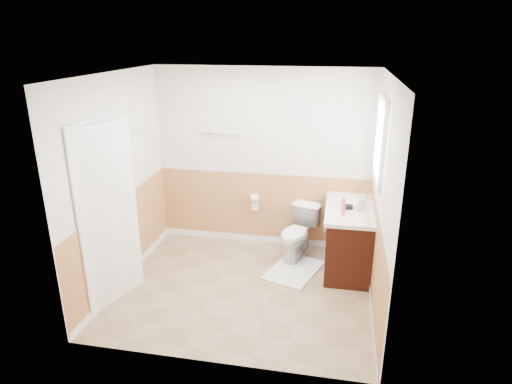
% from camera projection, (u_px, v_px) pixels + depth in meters
% --- Properties ---
extents(floor, '(3.00, 3.00, 0.00)m').
position_uv_depth(floor, '(244.00, 288.00, 5.31)').
color(floor, '#8C7051').
rests_on(floor, ground).
extents(ceiling, '(3.00, 3.00, 0.00)m').
position_uv_depth(ceiling, '(242.00, 74.00, 4.47)').
color(ceiling, white).
rests_on(ceiling, floor).
extents(wall_back, '(3.00, 0.00, 3.00)m').
position_uv_depth(wall_back, '(263.00, 160.00, 6.09)').
color(wall_back, silver).
rests_on(wall_back, floor).
extents(wall_front, '(3.00, 0.00, 3.00)m').
position_uv_depth(wall_front, '(210.00, 241.00, 3.69)').
color(wall_front, silver).
rests_on(wall_front, floor).
extents(wall_left, '(0.00, 3.00, 3.00)m').
position_uv_depth(wall_left, '(118.00, 182.00, 5.16)').
color(wall_left, silver).
rests_on(wall_left, floor).
extents(wall_right, '(0.00, 3.00, 3.00)m').
position_uv_depth(wall_right, '(382.00, 199.00, 4.63)').
color(wall_right, silver).
rests_on(wall_right, floor).
extents(wainscot_back, '(3.00, 0.00, 3.00)m').
position_uv_depth(wainscot_back, '(263.00, 210.00, 6.33)').
color(wainscot_back, '#C4804E').
rests_on(wainscot_back, floor).
extents(wainscot_front, '(3.00, 0.00, 3.00)m').
position_uv_depth(wainscot_front, '(213.00, 316.00, 3.95)').
color(wainscot_front, '#C4804E').
rests_on(wainscot_front, floor).
extents(wainscot_left, '(0.00, 2.60, 2.60)m').
position_uv_depth(wainscot_left, '(125.00, 240.00, 5.41)').
color(wainscot_left, '#C4804E').
rests_on(wainscot_left, floor).
extents(wainscot_right, '(0.00, 2.60, 2.60)m').
position_uv_depth(wainscot_right, '(375.00, 263.00, 4.88)').
color(wainscot_right, '#C4804E').
rests_on(wainscot_right, floor).
extents(toilet, '(0.60, 0.78, 0.71)m').
position_uv_depth(toilet, '(298.00, 233.00, 5.94)').
color(toilet, white).
rests_on(toilet, floor).
extents(bath_mat, '(0.78, 0.93, 0.02)m').
position_uv_depth(bath_mat, '(294.00, 270.00, 5.70)').
color(bath_mat, silver).
rests_on(bath_mat, floor).
extents(vanity_cabinet, '(0.55, 1.10, 0.80)m').
position_uv_depth(vanity_cabinet, '(348.00, 240.00, 5.65)').
color(vanity_cabinet, black).
rests_on(vanity_cabinet, floor).
extents(vanity_knob_left, '(0.03, 0.03, 0.03)m').
position_uv_depth(vanity_knob_left, '(325.00, 231.00, 5.56)').
color(vanity_knob_left, silver).
rests_on(vanity_knob_left, vanity_cabinet).
extents(vanity_knob_right, '(0.03, 0.03, 0.03)m').
position_uv_depth(vanity_knob_right, '(326.00, 224.00, 5.74)').
color(vanity_knob_right, silver).
rests_on(vanity_knob_right, vanity_cabinet).
extents(countertop, '(0.60, 1.15, 0.05)m').
position_uv_depth(countertop, '(350.00, 209.00, 5.51)').
color(countertop, beige).
rests_on(countertop, vanity_cabinet).
extents(sink_basin, '(0.36, 0.36, 0.02)m').
position_uv_depth(sink_basin, '(351.00, 202.00, 5.63)').
color(sink_basin, white).
rests_on(sink_basin, countertop).
extents(faucet, '(0.02, 0.02, 0.14)m').
position_uv_depth(faucet, '(366.00, 199.00, 5.58)').
color(faucet, silver).
rests_on(faucet, countertop).
extents(lotion_bottle, '(0.05, 0.05, 0.22)m').
position_uv_depth(lotion_bottle, '(343.00, 206.00, 5.23)').
color(lotion_bottle, '#F03E82').
rests_on(lotion_bottle, countertop).
extents(soap_dispenser, '(0.08, 0.09, 0.18)m').
position_uv_depth(soap_dispenser, '(362.00, 204.00, 5.36)').
color(soap_dispenser, '#98A1AB').
rests_on(soap_dispenser, countertop).
extents(hair_dryer_body, '(0.14, 0.07, 0.07)m').
position_uv_depth(hair_dryer_body, '(347.00, 207.00, 5.42)').
color(hair_dryer_body, black).
rests_on(hair_dryer_body, countertop).
extents(hair_dryer_handle, '(0.03, 0.03, 0.07)m').
position_uv_depth(hair_dryer_handle, '(344.00, 211.00, 5.38)').
color(hair_dryer_handle, black).
rests_on(hair_dryer_handle, countertop).
extents(mirror_panel, '(0.02, 0.35, 0.90)m').
position_uv_depth(mirror_panel, '(376.00, 147.00, 5.55)').
color(mirror_panel, silver).
rests_on(mirror_panel, wall_right).
extents(window_frame, '(0.04, 0.80, 1.00)m').
position_uv_depth(window_frame, '(380.00, 140.00, 5.01)').
color(window_frame, white).
rests_on(window_frame, wall_right).
extents(window_glass, '(0.01, 0.70, 0.90)m').
position_uv_depth(window_glass, '(381.00, 140.00, 5.00)').
color(window_glass, white).
rests_on(window_glass, wall_right).
extents(door, '(0.29, 0.78, 2.04)m').
position_uv_depth(door, '(109.00, 216.00, 4.80)').
color(door, white).
rests_on(door, wall_left).
extents(door_frame, '(0.02, 0.92, 2.10)m').
position_uv_depth(door_frame, '(102.00, 214.00, 4.81)').
color(door_frame, white).
rests_on(door_frame, wall_left).
extents(door_knob, '(0.06, 0.06, 0.06)m').
position_uv_depth(door_knob, '(128.00, 211.00, 5.12)').
color(door_knob, silver).
rests_on(door_knob, door).
extents(towel_bar, '(0.62, 0.02, 0.02)m').
position_uv_depth(towel_bar, '(223.00, 134.00, 6.02)').
color(towel_bar, silver).
rests_on(towel_bar, wall_back).
extents(tp_holder_bar, '(0.14, 0.02, 0.02)m').
position_uv_depth(tp_holder_bar, '(255.00, 198.00, 6.23)').
color(tp_holder_bar, silver).
rests_on(tp_holder_bar, wall_back).
extents(tp_roll, '(0.10, 0.11, 0.11)m').
position_uv_depth(tp_roll, '(255.00, 198.00, 6.23)').
color(tp_roll, white).
rests_on(tp_roll, tp_holder_bar).
extents(tp_sheet, '(0.10, 0.01, 0.16)m').
position_uv_depth(tp_sheet, '(255.00, 205.00, 6.27)').
color(tp_sheet, white).
rests_on(tp_sheet, tp_roll).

